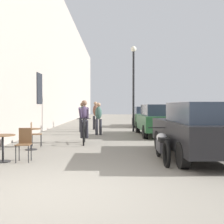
{
  "coord_description": "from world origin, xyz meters",
  "views": [
    {
      "loc": [
        0.85,
        -4.86,
        1.49
      ],
      "look_at": [
        0.76,
        13.69,
        1.08
      ],
      "focal_mm": 45.29,
      "sensor_mm": 36.0,
      "label": 1
    }
  ],
  "objects_px": {
    "cafe_table_near": "(4,142)",
    "cafe_chair_near_toward_street": "(26,142)",
    "cafe_chair_mid_toward_street": "(36,133)",
    "cyclist_on_bicycle": "(85,123)",
    "street_lamp": "(135,78)",
    "parked_car_second": "(159,120)",
    "pedestrian_far": "(97,114)",
    "pedestrian_near": "(100,117)",
    "pedestrian_mid": "(84,115)",
    "parked_car_third": "(146,116)",
    "parked_car_nearest": "(200,129)",
    "pedestrian_furthest": "(86,114)",
    "cafe_table_mid": "(32,134)",
    "parked_motorcycle": "(164,146)"
  },
  "relations": [
    {
      "from": "cafe_table_mid",
      "to": "pedestrian_near",
      "type": "distance_m",
      "value": 5.29
    },
    {
      "from": "cyclist_on_bicycle",
      "to": "pedestrian_furthest",
      "type": "distance_m",
      "value": 8.18
    },
    {
      "from": "cafe_chair_near_toward_street",
      "to": "street_lamp",
      "type": "height_order",
      "value": "street_lamp"
    },
    {
      "from": "parked_motorcycle",
      "to": "parked_car_second",
      "type": "bearing_deg",
      "value": 81.81
    },
    {
      "from": "pedestrian_far",
      "to": "street_lamp",
      "type": "distance_m",
      "value": 3.41
    },
    {
      "from": "pedestrian_mid",
      "to": "pedestrian_furthest",
      "type": "distance_m",
      "value": 3.36
    },
    {
      "from": "pedestrian_near",
      "to": "parked_car_second",
      "type": "distance_m",
      "value": 3.0
    },
    {
      "from": "pedestrian_near",
      "to": "pedestrian_furthest",
      "type": "height_order",
      "value": "pedestrian_near"
    },
    {
      "from": "pedestrian_far",
      "to": "parked_car_third",
      "type": "distance_m",
      "value": 4.43
    },
    {
      "from": "cafe_chair_mid_toward_street",
      "to": "cyclist_on_bicycle",
      "type": "distance_m",
      "value": 2.01
    },
    {
      "from": "cafe_table_mid",
      "to": "cyclist_on_bicycle",
      "type": "height_order",
      "value": "cyclist_on_bicycle"
    },
    {
      "from": "cafe_chair_near_toward_street",
      "to": "parked_car_second",
      "type": "height_order",
      "value": "parked_car_second"
    },
    {
      "from": "cafe_table_mid",
      "to": "cafe_chair_mid_toward_street",
      "type": "relative_size",
      "value": 0.81
    },
    {
      "from": "cyclist_on_bicycle",
      "to": "street_lamp",
      "type": "relative_size",
      "value": 0.36
    },
    {
      "from": "parked_car_second",
      "to": "parked_motorcycle",
      "type": "distance_m",
      "value": 6.51
    },
    {
      "from": "parked_car_second",
      "to": "parked_car_third",
      "type": "height_order",
      "value": "parked_car_second"
    },
    {
      "from": "parked_car_nearest",
      "to": "parked_motorcycle",
      "type": "height_order",
      "value": "parked_car_nearest"
    },
    {
      "from": "parked_motorcycle",
      "to": "parked_car_nearest",
      "type": "bearing_deg",
      "value": 20.09
    },
    {
      "from": "cafe_table_mid",
      "to": "pedestrian_furthest",
      "type": "xyz_separation_m",
      "value": [
        0.88,
        9.83,
        0.37
      ]
    },
    {
      "from": "pedestrian_far",
      "to": "parked_car_nearest",
      "type": "height_order",
      "value": "pedestrian_far"
    },
    {
      "from": "street_lamp",
      "to": "pedestrian_near",
      "type": "bearing_deg",
      "value": -136.54
    },
    {
      "from": "pedestrian_furthest",
      "to": "parked_car_third",
      "type": "bearing_deg",
      "value": 14.0
    },
    {
      "from": "pedestrian_mid",
      "to": "parked_car_third",
      "type": "relative_size",
      "value": 0.41
    },
    {
      "from": "pedestrian_near",
      "to": "cafe_table_near",
      "type": "bearing_deg",
      "value": -107.76
    },
    {
      "from": "cafe_table_near",
      "to": "cafe_table_mid",
      "type": "height_order",
      "value": "same"
    },
    {
      "from": "cafe_table_near",
      "to": "cafe_chair_mid_toward_street",
      "type": "relative_size",
      "value": 0.81
    },
    {
      "from": "street_lamp",
      "to": "parked_car_nearest",
      "type": "xyz_separation_m",
      "value": [
        1.24,
        -8.2,
        -2.29
      ]
    },
    {
      "from": "cafe_chair_mid_toward_street",
      "to": "cyclist_on_bicycle",
      "type": "height_order",
      "value": "cyclist_on_bicycle"
    },
    {
      "from": "cafe_chair_mid_toward_street",
      "to": "parked_car_nearest",
      "type": "bearing_deg",
      "value": -22.53
    },
    {
      "from": "parked_car_second",
      "to": "parked_car_nearest",
      "type": "bearing_deg",
      "value": -88.15
    },
    {
      "from": "cafe_chair_near_toward_street",
      "to": "pedestrian_mid",
      "type": "relative_size",
      "value": 0.53
    },
    {
      "from": "cafe_table_near",
      "to": "pedestrian_furthest",
      "type": "relative_size",
      "value": 0.45
    },
    {
      "from": "cafe_table_mid",
      "to": "parked_car_nearest",
      "type": "relative_size",
      "value": 0.16
    },
    {
      "from": "cafe_chair_near_toward_street",
      "to": "pedestrian_far",
      "type": "distance_m",
      "value": 10.16
    },
    {
      "from": "pedestrian_mid",
      "to": "parked_motorcycle",
      "type": "xyz_separation_m",
      "value": [
        3.05,
        -8.41,
        -0.54
      ]
    },
    {
      "from": "cafe_chair_mid_toward_street",
      "to": "pedestrian_mid",
      "type": "distance_m",
      "value": 5.92
    },
    {
      "from": "cafe_chair_mid_toward_street",
      "to": "pedestrian_mid",
      "type": "xyz_separation_m",
      "value": [
        1.13,
        5.8,
        0.42
      ]
    },
    {
      "from": "pedestrian_far",
      "to": "street_lamp",
      "type": "relative_size",
      "value": 0.36
    },
    {
      "from": "pedestrian_near",
      "to": "pedestrian_mid",
      "type": "xyz_separation_m",
      "value": [
        -1.0,
        1.62,
        0.01
      ]
    },
    {
      "from": "street_lamp",
      "to": "parked_car_second",
      "type": "relative_size",
      "value": 1.11
    },
    {
      "from": "pedestrian_near",
      "to": "parked_car_second",
      "type": "xyz_separation_m",
      "value": [
        2.97,
        -0.36,
        -0.13
      ]
    },
    {
      "from": "cafe_table_near",
      "to": "cafe_chair_near_toward_street",
      "type": "height_order",
      "value": "cafe_chair_near_toward_street"
    },
    {
      "from": "pedestrian_near",
      "to": "cafe_chair_near_toward_street",
      "type": "bearing_deg",
      "value": -103.69
    },
    {
      "from": "pedestrian_mid",
      "to": "parked_car_second",
      "type": "distance_m",
      "value": 4.44
    },
    {
      "from": "pedestrian_near",
      "to": "pedestrian_mid",
      "type": "bearing_deg",
      "value": 121.75
    },
    {
      "from": "parked_motorcycle",
      "to": "pedestrian_far",
      "type": "bearing_deg",
      "value": 103.42
    },
    {
      "from": "pedestrian_furthest",
      "to": "street_lamp",
      "type": "relative_size",
      "value": 0.32
    },
    {
      "from": "pedestrian_mid",
      "to": "parked_motorcycle",
      "type": "bearing_deg",
      "value": -70.07
    },
    {
      "from": "parked_car_second",
      "to": "parked_car_third",
      "type": "xyz_separation_m",
      "value": [
        0.1,
        6.39,
        -0.06
      ]
    },
    {
      "from": "pedestrian_near",
      "to": "parked_motorcycle",
      "type": "relative_size",
      "value": 0.77
    }
  ]
}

